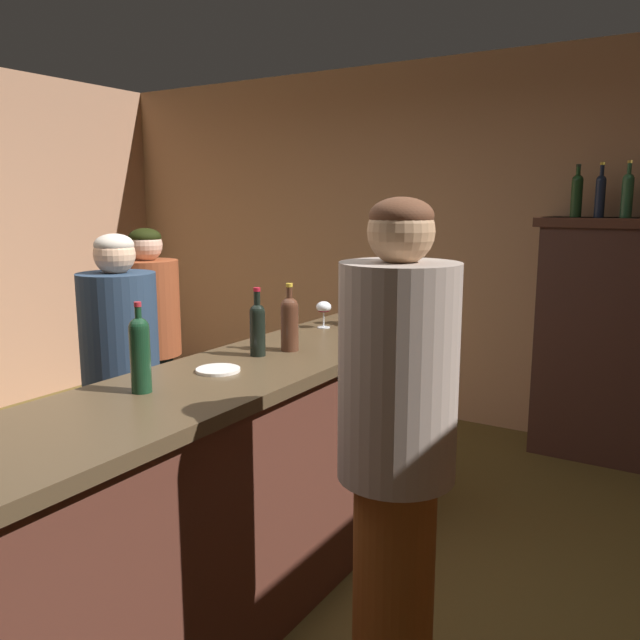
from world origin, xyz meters
The scene contains 17 objects.
floor centered at (0.00, 0.00, 0.00)m, with size 7.67×7.67×0.00m, color brown.
wall_back centered at (0.00, 2.91, 1.37)m, with size 6.02×0.12×2.74m, color tan.
bar_counter centered at (0.45, -0.06, 0.52)m, with size 0.62×2.93×1.04m.
display_cabinet centered at (1.53, 2.62, 0.83)m, with size 1.07×0.40×1.59m.
wine_bottle_malbec centered at (0.37, -0.35, 1.19)m, with size 0.07×0.07×0.32m.
wine_bottle_merlot centered at (0.45, 0.45, 1.17)m, with size 0.08×0.08×0.30m.
wine_bottle_syrah centered at (0.38, 0.29, 1.17)m, with size 0.07×0.07×0.30m.
wine_glass_front centered at (0.30, 0.98, 1.14)m, with size 0.08×0.08×0.14m.
wine_glass_mid centered at (0.63, 1.01, 1.14)m, with size 0.07×0.07×0.14m.
flower_arrangement centered at (0.61, 1.21, 1.24)m, with size 0.14×0.14×0.42m.
cheese_plate centered at (0.41, 0.00, 1.05)m, with size 0.17×0.17×0.01m, color white.
display_bottle_left centered at (1.21, 2.62, 1.74)m, with size 0.07×0.07×0.34m.
display_bottle_midleft centered at (1.35, 2.62, 1.74)m, with size 0.06×0.06×0.34m.
display_bottle_center centered at (1.51, 2.62, 1.75)m, with size 0.07×0.07×0.35m.
patron_redhead centered at (-0.43, 0.25, 0.84)m, with size 0.38×0.38×1.54m.
patron_in_navy centered at (-0.81, 0.80, 0.84)m, with size 0.37×0.37×1.54m.
bartender centered at (1.27, -0.19, 0.94)m, with size 0.35×0.35×1.71m.
Camera 1 is at (2.04, -1.88, 1.70)m, focal length 36.42 mm.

